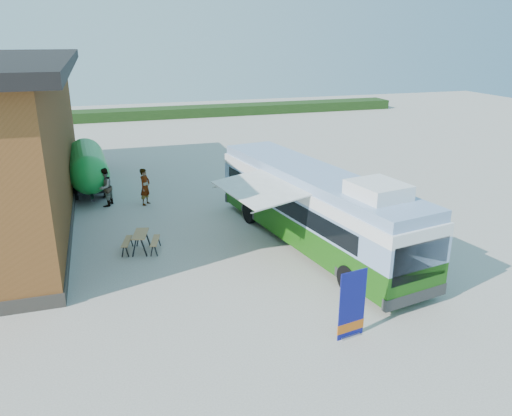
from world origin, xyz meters
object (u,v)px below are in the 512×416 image
object	(u,v)px
bus	(314,205)
picnic_table	(141,238)
person_b	(105,187)
person_a	(145,187)
slurry_tanker	(87,166)
banner	(352,311)

from	to	relation	value
bus	picnic_table	world-z (taller)	bus
picnic_table	person_b	size ratio (longest dim) A/B	0.83
picnic_table	person_a	size ratio (longest dim) A/B	0.86
bus	slurry_tanker	size ratio (longest dim) A/B	1.78
picnic_table	banner	bearing A→B (deg)	-43.03
bus	picnic_table	size ratio (longest dim) A/B	7.49
bus	banner	world-z (taller)	bus
picnic_table	person_b	distance (m)	6.52
banner	picnic_table	distance (m)	9.68
person_b	slurry_tanker	world-z (taller)	slurry_tanker
banner	picnic_table	world-z (taller)	banner
person_a	person_b	size ratio (longest dim) A/B	0.96
person_a	bus	bearing A→B (deg)	-102.45
picnic_table	bus	bearing A→B (deg)	1.36
banner	person_a	size ratio (longest dim) A/B	1.12
slurry_tanker	banner	bearing A→B (deg)	-70.09
bus	person_a	distance (m)	9.77
picnic_table	slurry_tanker	size ratio (longest dim) A/B	0.24
banner	slurry_tanker	distance (m)	18.92
banner	person_b	xyz separation A→B (m)	(-6.53, 14.48, 0.12)
person_b	bus	bearing A→B (deg)	69.87
bus	slurry_tanker	world-z (taller)	bus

